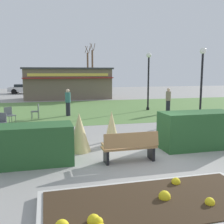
{
  "coord_description": "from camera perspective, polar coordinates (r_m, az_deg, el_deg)",
  "views": [
    {
      "loc": [
        -3.13,
        -7.5,
        2.73
      ],
      "look_at": [
        -0.26,
        3.74,
        0.99
      ],
      "focal_mm": 42.75,
      "sensor_mm": 36.0,
      "label": 1
    }
  ],
  "objects": [
    {
      "name": "hedge_right",
      "position": [
        10.1,
        17.67,
        -3.7
      ],
      "size": [
        2.66,
        1.1,
        1.32
      ],
      "primitive_type": "cube",
      "color": "#28562B",
      "rests_on": "ground_plane"
    },
    {
      "name": "person_standing",
      "position": [
        16.95,
        -9.4,
        2.08
      ],
      "size": [
        0.34,
        0.34,
        1.69
      ],
      "rotation": [
        0.0,
        0.0,
        5.76
      ],
      "color": "#23232D",
      "rests_on": "ground_plane"
    },
    {
      "name": "lawn_patch",
      "position": [
        19.75,
        -5.04,
        0.56
      ],
      "size": [
        36.0,
        12.0,
        0.01
      ],
      "primitive_type": "cube",
      "color": "#5B8442",
      "rests_on": "ground_plane"
    },
    {
      "name": "lamppost_mid",
      "position": [
        16.26,
        18.66,
        7.59
      ],
      "size": [
        0.36,
        0.36,
        4.11
      ],
      "color": "black",
      "rests_on": "ground_plane"
    },
    {
      "name": "person_strolling",
      "position": [
        18.16,
        11.94,
        2.44
      ],
      "size": [
        0.34,
        0.34,
        1.69
      ],
      "rotation": [
        0.0,
        0.0,
        2.01
      ],
      "color": "#23232D",
      "rests_on": "ground_plane"
    },
    {
      "name": "cafe_chair_center",
      "position": [
        15.21,
        -21.12,
        -0.37
      ],
      "size": [
        0.62,
        0.62,
        0.89
      ],
      "color": "#4C5156",
      "rests_on": "ground_plane"
    },
    {
      "name": "tree_left_bg",
      "position": [
        42.49,
        -4.21,
        9.16
      ],
      "size": [
        0.91,
        0.96,
        7.17
      ],
      "color": "brown",
      "rests_on": "ground_plane"
    },
    {
      "name": "tree_right_bg",
      "position": [
        44.14,
        -5.2,
        8.95
      ],
      "size": [
        0.91,
        0.96,
        6.9
      ],
      "color": "brown",
      "rests_on": "ground_plane"
    },
    {
      "name": "ground_plane",
      "position": [
        8.58,
        8.03,
        -10.12
      ],
      "size": [
        80.0,
        80.0,
        0.0
      ],
      "primitive_type": "plane",
      "color": "#999691"
    },
    {
      "name": "parked_car_west_slot",
      "position": [
        36.19,
        -18.01,
        4.81
      ],
      "size": [
        4.35,
        2.36,
        1.2
      ],
      "color": "silver",
      "rests_on": "ground_plane"
    },
    {
      "name": "food_kiosk",
      "position": [
        28.09,
        -9.46,
        6.11
      ],
      "size": [
        8.91,
        4.04,
        3.18
      ],
      "color": "#6B5B4C",
      "rests_on": "ground_plane"
    },
    {
      "name": "flower_bed",
      "position": [
        5.74,
        9.05,
        -18.97
      ],
      "size": [
        4.63,
        2.18,
        0.32
      ],
      "color": "beige",
      "rests_on": "ground_plane"
    },
    {
      "name": "cafe_chair_west",
      "position": [
        16.21,
        -15.83,
        0.39
      ],
      "size": [
        0.48,
        0.48,
        0.89
      ],
      "color": "#4C5156",
      "rests_on": "ground_plane"
    },
    {
      "name": "cafe_chair_east",
      "position": [
        13.17,
        -22.66,
        -1.76
      ],
      "size": [
        0.61,
        0.61,
        0.89
      ],
      "color": "#4C5156",
      "rests_on": "ground_plane"
    },
    {
      "name": "ornamental_grass_behind_right",
      "position": [
        9.28,
        -7.0,
        -4.32
      ],
      "size": [
        0.78,
        0.78,
        1.35
      ],
      "primitive_type": "cone",
      "color": "#D1BC7F",
      "rests_on": "ground_plane"
    },
    {
      "name": "lamppost_far",
      "position": [
        19.39,
        7.81,
        8.04
      ],
      "size": [
        0.36,
        0.36,
        4.11
      ],
      "color": "black",
      "rests_on": "ground_plane"
    },
    {
      "name": "trash_bin",
      "position": [
        8.99,
        -15.35,
        -6.83
      ],
      "size": [
        0.52,
        0.52,
        0.79
      ],
      "primitive_type": "cylinder",
      "color": "#2D4233",
      "rests_on": "ground_plane"
    },
    {
      "name": "ornamental_grass_behind_left",
      "position": [
        9.98,
        -0.07,
        -3.49
      ],
      "size": [
        0.61,
        0.61,
        1.3
      ],
      "primitive_type": "cone",
      "color": "#D1BC7F",
      "rests_on": "ground_plane"
    },
    {
      "name": "hedge_left",
      "position": [
        8.33,
        -16.89,
        -6.71
      ],
      "size": [
        2.44,
        1.1,
        1.19
      ],
      "primitive_type": "cube",
      "color": "#28562B",
      "rests_on": "ground_plane"
    },
    {
      "name": "park_bench",
      "position": [
        8.19,
        3.85,
        -7.42
      ],
      "size": [
        1.71,
        0.54,
        0.95
      ],
      "color": "#9E7547",
      "rests_on": "ground_plane"
    }
  ]
}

